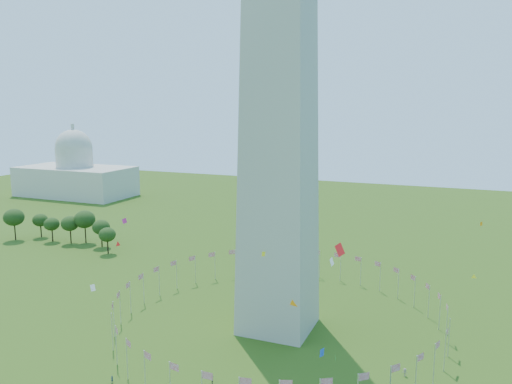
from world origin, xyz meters
TOP-DOWN VIEW (x-y plane):
  - flag_ring at (-0.00, 50.00)m, footprint 80.24×80.24m
  - capitol_building at (-180.00, 180.00)m, footprint 70.00×35.00m
  - kites_aloft at (9.19, 22.49)m, footprint 124.04×79.71m
  - tree_line_west at (-106.86, 91.01)m, footprint 55.68×16.15m

SIDE VIEW (x-z plane):
  - flag_ring at x=0.00m, z-range 0.00..9.00m
  - tree_line_west at x=-106.86m, z-range -0.81..12.34m
  - kites_aloft at x=9.19m, z-range 0.96..33.91m
  - capitol_building at x=-180.00m, z-range 0.00..46.00m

